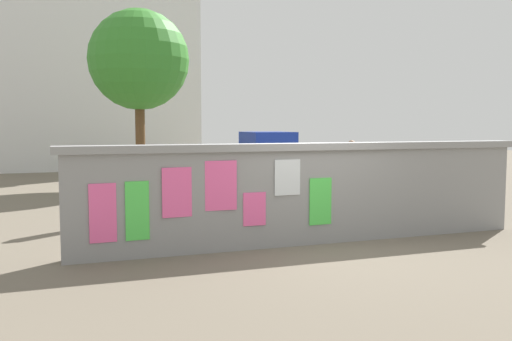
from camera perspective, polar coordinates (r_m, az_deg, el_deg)
name	(u,v)px	position (r m, az deg, el deg)	size (l,w,h in m)	color
ground	(201,190)	(16.96, -5.82, -2.10)	(60.00, 60.00, 0.00)	#6B6051
poster_wall	(312,192)	(9.33, 5.89, -2.27)	(8.38, 0.42, 1.73)	gray
auto_rickshaw_truck	(233,167)	(14.57, -2.45, 0.34)	(3.62, 1.55, 1.85)	black
motorcycle	(385,197)	(12.11, 13.43, -2.78)	(1.90, 0.56, 0.87)	black
bicycle_near	(312,209)	(10.81, 5.90, -4.11)	(1.69, 0.49, 0.95)	black
bicycle_far	(156,202)	(11.98, -10.50, -3.29)	(1.71, 0.44, 0.95)	black
person_walking	(91,178)	(11.20, -16.98, -0.78)	(0.47, 0.47, 1.62)	#338CBF
person_bystander	(351,163)	(15.16, 10.02, 0.77)	(0.37, 0.37, 1.62)	#3F994C
tree_roadside	(139,60)	(18.33, -12.25, 11.28)	(3.26, 3.26, 5.78)	brown
building_background	(83,77)	(28.40, -17.81, 9.42)	(10.56, 7.29, 8.81)	silver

